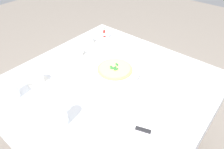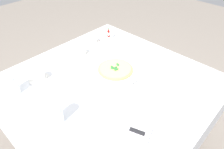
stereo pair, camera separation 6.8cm
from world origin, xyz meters
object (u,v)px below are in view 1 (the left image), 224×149
Objects in this scene: pepper_shaker at (107,35)px; pizza_plate at (115,70)px; pizza at (115,69)px; water_glass_right_edge at (11,91)px; coffee_cup_far_right at (78,53)px; napkin_folded at (133,129)px; coffee_cup_center_back at (193,79)px; salt_shaker at (101,34)px; dinner_knife at (133,127)px; coffee_cup_back_corner at (37,79)px; hot_sauce_bottle at (104,33)px; coffee_cup_near_right at (89,41)px; water_glass_left_edge at (61,116)px.

pizza_plate is at bearing 136.53° from pepper_shaker.
pizza is at bearing 136.52° from pepper_shaker.
water_glass_right_edge is (0.30, 0.56, 0.04)m from pizza_plate.
napkin_folded is at bearing 158.08° from coffee_cup_far_right.
coffee_cup_center_back reaches higher than salt_shaker.
napkin_folded is (-0.69, 0.28, -0.02)m from coffee_cup_far_right.
salt_shaker reaches higher than pizza_plate.
water_glass_right_edge reaches higher than napkin_folded.
dinner_knife is (-0.36, 0.30, 0.01)m from pizza_plate.
coffee_cup_far_right is at bearing -40.90° from napkin_folded.
pizza is at bearing -127.23° from coffee_cup_back_corner.
pizza_plate is at bearing 171.13° from pizza.
coffee_cup_center_back is at bearing 173.02° from hot_sauce_bottle.
coffee_cup_near_right is at bearing 75.51° from pepper_shaker.
coffee_cup_back_corner is 0.52× the size of napkin_folded.
salt_shaker is (0.11, -0.70, -0.01)m from coffee_cup_back_corner.
coffee_cup_far_right is 0.34m from salt_shaker.
coffee_cup_center_back is 0.53m from dinner_knife.
coffee_cup_center_back is at bearing -140.40° from coffee_cup_back_corner.
pizza is 0.33m from coffee_cup_far_right.
coffee_cup_far_right is 0.75m from napkin_folded.
pepper_shaker is at bearing -61.15° from dinner_knife.
pizza reaches higher than pizza_plate.
coffee_cup_far_right is at bearing -86.50° from water_glass_right_edge.
coffee_cup_near_right is (0.06, -0.18, -0.00)m from coffee_cup_far_right.
water_glass_left_edge is at bearing 163.60° from coffee_cup_back_corner.
hot_sauce_bottle is (0.44, -0.82, -0.02)m from water_glass_left_edge.
salt_shaker and pepper_shaker have the same top height.
water_glass_right_edge reaches higher than pizza_plate.
water_glass_right_edge reaches higher than pizza.
pepper_shaker is (0.02, -0.35, -0.00)m from coffee_cup_far_right.
pizza_plate is at bearing -82.95° from water_glass_left_edge.
pizza is at bearing -82.93° from water_glass_left_edge.
pizza is 0.42m from coffee_cup_near_right.
dinner_knife is at bearing 0.33° from napkin_folded.
pepper_shaker reaches higher than napkin_folded.
water_glass_right_edge is 0.37m from water_glass_left_edge.
napkin_folded is 0.95m from pepper_shaker.
water_glass_left_edge is 0.93m from hot_sauce_bottle.
coffee_cup_center_back is (-0.44, -0.22, 0.02)m from pizza_plate.
salt_shaker is at bearing -77.61° from coffee_cup_far_right.
water_glass_right_edge is (-0.03, 0.53, 0.02)m from coffee_cup_far_right.
hot_sauce_bottle is (0.82, -0.10, 0.01)m from coffee_cup_center_back.
hot_sauce_bottle reaches higher than coffee_cup_near_right.
water_glass_left_edge is 0.93m from salt_shaker.
salt_shaker is at bearing -37.51° from pizza_plate.
coffee_cup_far_right is 0.19m from coffee_cup_near_right.
napkin_folded is at bearing 141.35° from salt_shaker.
hot_sauce_bottle reaches higher than coffee_cup_center_back.
coffee_cup_far_right reaches higher than napkin_folded.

